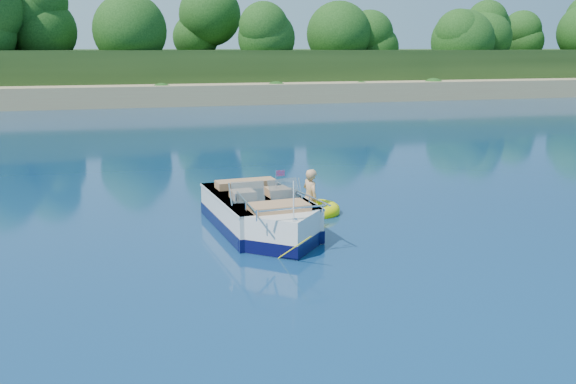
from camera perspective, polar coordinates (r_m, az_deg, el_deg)
name	(u,v)px	position (r m, az deg, el deg)	size (l,w,h in m)	color
ground	(328,241)	(14.26, 3.59, -4.36)	(160.00, 160.00, 0.00)	#092144
shoreline	(146,76)	(76.83, -12.55, 10.01)	(170.00, 59.00, 6.00)	#9B7F5A
treeline	(161,30)	(54.08, -11.22, 13.91)	(150.00, 7.12, 8.19)	black
motorboat	(262,217)	(14.89, -2.31, -2.21)	(2.21, 5.40, 1.80)	silver
tow_tube	(314,210)	(16.57, 2.35, -1.59)	(1.69, 1.69, 0.35)	#E1E200
boy	(309,213)	(16.64, 1.90, -1.84)	(0.57, 0.38, 1.57)	tan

